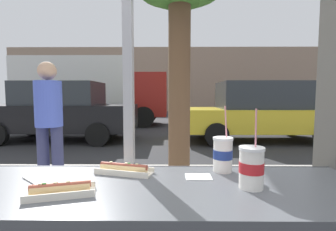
% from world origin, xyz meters
% --- Properties ---
extents(ground_plane, '(60.00, 60.00, 0.00)m').
position_xyz_m(ground_plane, '(0.00, 8.00, 0.00)').
color(ground_plane, '#2D2D30').
extents(sidewalk_strip, '(16.00, 2.80, 0.14)m').
position_xyz_m(sidewalk_strip, '(0.00, 1.60, 0.07)').
color(sidewalk_strip, '#B2ADA3').
rests_on(sidewalk_strip, ground).
extents(building_facade_far, '(28.00, 1.20, 5.55)m').
position_xyz_m(building_facade_far, '(0.00, 20.85, 2.78)').
color(building_facade_far, gray).
rests_on(building_facade_far, ground).
extents(soda_cup_left, '(0.10, 0.10, 0.33)m').
position_xyz_m(soda_cup_left, '(0.56, -0.28, 1.07)').
color(soda_cup_left, silver).
rests_on(soda_cup_left, window_counter).
extents(soda_cup_right, '(0.10, 0.10, 0.33)m').
position_xyz_m(soda_cup_right, '(0.49, -0.06, 1.07)').
color(soda_cup_right, silver).
rests_on(soda_cup_right, window_counter).
extents(hotdog_tray_near, '(0.27, 0.16, 0.05)m').
position_xyz_m(hotdog_tray_near, '(-0.19, -0.36, 1.00)').
color(hotdog_tray_near, silver).
rests_on(hotdog_tray_near, window_counter).
extents(hotdog_tray_far, '(0.29, 0.16, 0.05)m').
position_xyz_m(hotdog_tray_far, '(0.00, -0.09, 1.00)').
color(hotdog_tray_far, silver).
rests_on(hotdog_tray_far, window_counter).
extents(loose_straw, '(0.15, 0.13, 0.01)m').
position_xyz_m(loose_straw, '(-0.38, -0.23, 0.98)').
color(loose_straw, white).
rests_on(loose_straw, window_counter).
extents(napkin_wrapper, '(0.12, 0.09, 0.00)m').
position_xyz_m(napkin_wrapper, '(0.36, -0.15, 0.98)').
color(napkin_wrapper, white).
rests_on(napkin_wrapper, window_counter).
extents(parked_car_black, '(4.43, 1.93, 1.76)m').
position_xyz_m(parked_car_black, '(-3.09, 6.08, 0.89)').
color(parked_car_black, black).
rests_on(parked_car_black, ground).
extents(parked_car_yellow, '(4.65, 2.03, 1.76)m').
position_xyz_m(parked_car_yellow, '(2.90, 6.08, 0.88)').
color(parked_car_yellow, gold).
rests_on(parked_car_yellow, ground).
extents(box_truck, '(6.64, 2.44, 3.03)m').
position_xyz_m(box_truck, '(-3.44, 10.09, 1.64)').
color(box_truck, silver).
rests_on(box_truck, ground).
extents(pedestrian, '(0.32, 0.32, 1.63)m').
position_xyz_m(pedestrian, '(-1.27, 1.73, 1.07)').
color(pedestrian, navy).
rests_on(pedestrian, sidewalk_strip).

